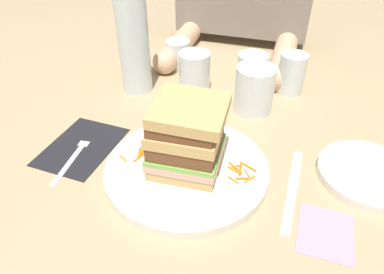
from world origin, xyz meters
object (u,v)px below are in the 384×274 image
sandwich (187,138)px  main_plate (187,169)px  water_bottle (133,38)px  side_plate (368,174)px  empty_tumbler_2 (292,73)px  napkin_dark (82,146)px  fork (76,152)px  empty_tumbler_1 (252,68)px  napkin_pink (326,232)px  empty_tumbler_3 (178,54)px  juice_glass (254,93)px  knife (292,191)px  empty_tumbler_0 (194,73)px

sandwich → main_plate: bearing=-163.7°
water_bottle → side_plate: 0.55m
empty_tumbler_2 → napkin_dark: bearing=-136.9°
fork → water_bottle: size_ratio=0.58×
napkin_dark → empty_tumbler_1: empty_tumbler_1 is taller
napkin_pink → empty_tumbler_3: bearing=130.5°
water_bottle → fork: bearing=-91.8°
napkin_dark → side_plate: bearing=8.1°
side_plate → napkin_pink: size_ratio=1.79×
sandwich → juice_glass: (0.07, 0.24, -0.03)m
knife → empty_tumbler_3: empty_tumbler_3 is taller
fork → napkin_pink: 0.45m
water_bottle → sandwich: bearing=-50.3°
fork → empty_tumbler_1: (0.26, 0.38, 0.03)m
juice_glass → empty_tumbler_0: (-0.15, 0.04, 0.00)m
empty_tumbler_2 → empty_tumbler_3: bearing=170.8°
juice_glass → water_bottle: bearing=177.8°
main_plate → empty_tumbler_0: empty_tumbler_0 is taller
juice_glass → empty_tumbler_3: (-0.23, 0.16, -0.01)m
napkin_dark → fork: size_ratio=0.98×
napkin_dark → juice_glass: (0.29, 0.23, 0.04)m
juice_glass → napkin_pink: juice_glass is taller
fork → napkin_pink: fork is taller
empty_tumbler_1 → side_plate: size_ratio=0.44×
fork → knife: 0.39m
side_plate → empty_tumbler_0: bearing=152.3°
knife → fork: bearing=-176.6°
napkin_dark → empty_tumbler_2: bearing=43.1°
main_plate → empty_tumbler_2: (0.14, 0.34, 0.04)m
knife → water_bottle: 0.47m
fork → juice_glass: juice_glass is taller
juice_glass → empty_tumbler_2: size_ratio=1.07×
juice_glass → empty_tumbler_2: 0.13m
juice_glass → side_plate: bearing=-34.2°
empty_tumbler_2 → knife: bearing=-83.8°
sandwich → juice_glass: 0.25m
napkin_dark → napkin_pink: same height
sandwich → water_bottle: (-0.21, 0.25, 0.05)m
main_plate → juice_glass: juice_glass is taller
empty_tumbler_2 → empty_tumbler_0: bearing=-163.0°
fork → water_bottle: 0.29m
main_plate → water_bottle: bearing=129.6°
empty_tumbler_1 → empty_tumbler_2: empty_tumbler_2 is taller
fork → juice_glass: (0.29, 0.25, 0.04)m
empty_tumbler_3 → side_plate: empty_tumbler_3 is taller
empty_tumbler_3 → water_bottle: bearing=-109.9°
main_plate → knife: main_plate is taller
fork → empty_tumbler_3: empty_tumbler_3 is taller
empty_tumbler_1 → sandwich: bearing=-97.4°
fork → empty_tumbler_0: 0.33m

